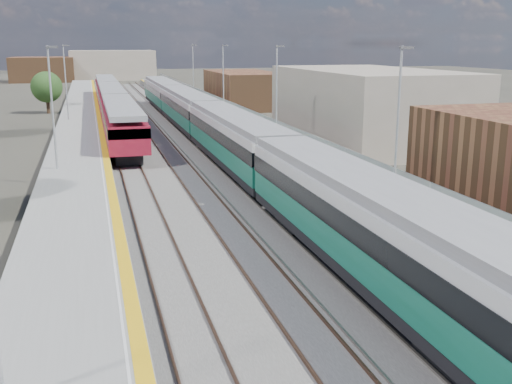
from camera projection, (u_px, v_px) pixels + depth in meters
name	position (u px, v px, depth m)	size (l,w,h in m)	color
ground	(182.00, 140.00, 55.12)	(320.00, 320.00, 0.00)	#47443A
ballast_bed	(154.00, 136.00, 56.87)	(10.50, 155.00, 0.06)	#565451
tracks	(159.00, 133.00, 58.57)	(8.96, 160.00, 0.17)	#4C3323
platform_right	(232.00, 128.00, 58.69)	(4.70, 155.00, 8.52)	slate
platform_left	(80.00, 134.00, 54.98)	(4.30, 155.00, 8.52)	slate
buildings	(37.00, 34.00, 130.73)	(72.00, 185.50, 40.00)	brown
green_train	(207.00, 120.00, 50.59)	(2.97, 82.54, 3.27)	black
red_train	(112.00, 101.00, 68.53)	(2.92, 59.16, 3.68)	black
tree_c	(47.00, 87.00, 75.08)	(3.88, 3.88, 5.26)	#382619
tree_d	(319.00, 82.00, 81.13)	(4.13, 4.13, 5.59)	#382619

